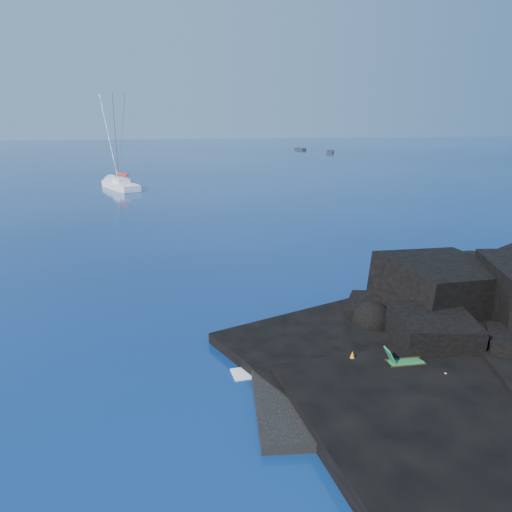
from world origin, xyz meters
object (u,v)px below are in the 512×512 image
(sailboat, at_px, (120,189))
(sunbather, at_px, (439,380))
(distant_boat_a, at_px, (300,150))
(deck_chair, at_px, (406,357))
(marker_cone, at_px, (352,358))
(distant_boat_b, at_px, (330,153))

(sailboat, distance_m, sunbather, 56.90)
(sunbather, xyz_separation_m, distant_boat_a, (29.04, 125.83, -0.53))
(deck_chair, xyz_separation_m, distant_boat_a, (29.67, 124.56, -0.84))
(marker_cone, bearing_deg, deck_chair, -21.10)
(deck_chair, height_order, sunbather, deck_chair)
(deck_chair, distance_m, marker_cone, 1.96)
(sailboat, distance_m, distant_boat_a, 83.64)
(deck_chair, xyz_separation_m, marker_cone, (-1.82, 0.70, -0.22))
(marker_cone, height_order, distant_boat_b, marker_cone)
(sailboat, bearing_deg, distant_boat_a, 33.95)
(marker_cone, distance_m, distant_boat_a, 127.80)
(sailboat, height_order, marker_cone, sailboat)
(sailboat, distance_m, deck_chair, 55.52)
(deck_chair, bearing_deg, sailboat, 105.40)
(marker_cone, bearing_deg, distant_boat_a, 75.74)
(sunbather, bearing_deg, deck_chair, 84.61)
(marker_cone, bearing_deg, distant_boat_b, 72.00)
(distant_boat_b, bearing_deg, deck_chair, -84.76)
(sailboat, relative_size, marker_cone, 22.37)
(deck_chair, height_order, distant_boat_b, deck_chair)
(marker_cone, distance_m, distant_boat_b, 116.89)
(distant_boat_a, height_order, distant_boat_b, distant_boat_b)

